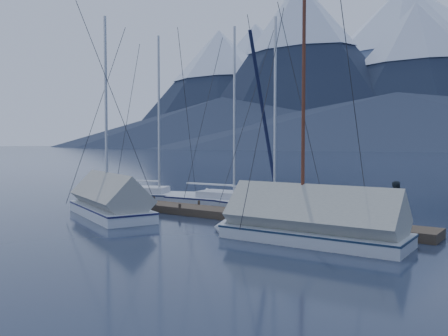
{
  "coord_description": "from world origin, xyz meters",
  "views": [
    {
      "loc": [
        12.28,
        -15.05,
        3.3
      ],
      "look_at": [
        0.0,
        2.0,
        2.2
      ],
      "focal_mm": 38.0,
      "sensor_mm": 36.0,
      "label": 1
    }
  ],
  "objects": [
    {
      "name": "sailboat_open_right",
      "position": [
        1.94,
        3.91,
        0.17
      ],
      "size": [
        7.81,
        3.86,
        9.95
      ],
      "color": "silver",
      "rests_on": "ground"
    },
    {
      "name": "sailboat_open_mid",
      "position": [
        -0.85,
        4.86,
        0.18
      ],
      "size": [
        7.76,
        3.27,
        10.08
      ],
      "color": "silver",
      "rests_on": "ground"
    },
    {
      "name": "mooring_posts",
      "position": [
        -0.5,
        2.0,
        0.35
      ],
      "size": [
        15.12,
        1.52,
        0.35
      ],
      "color": "#382D23",
      "rests_on": "ground"
    },
    {
      "name": "sailboat_covered_near",
      "position": [
        5.0,
        -0.63,
        0.46
      ],
      "size": [
        7.22,
        3.09,
        9.3
      ],
      "color": "silver",
      "rests_on": "ground"
    },
    {
      "name": "sailboat_open_left",
      "position": [
        -5.79,
        4.69,
        0.18
      ],
      "size": [
        7.94,
        5.07,
        10.21
      ],
      "color": "silver",
      "rests_on": "ground"
    },
    {
      "name": "person",
      "position": [
        7.5,
        2.1,
        1.15
      ],
      "size": [
        0.56,
        0.68,
        1.62
      ],
      "primitive_type": "imported",
      "rotation": [
        0.0,
        0.0,
        1.89
      ],
      "color": "black",
      "rests_on": "dock"
    },
    {
      "name": "dock",
      "position": [
        0.0,
        2.0,
        0.11
      ],
      "size": [
        18.0,
        1.5,
        0.54
      ],
      "color": "#382D23",
      "rests_on": "ground"
    },
    {
      "name": "sailboat_covered_far",
      "position": [
        -4.76,
        -0.66,
        0.48
      ],
      "size": [
        7.31,
        4.67,
        9.89
      ],
      "color": "white",
      "rests_on": "ground"
    },
    {
      "name": "ground",
      "position": [
        0.0,
        0.0,
        0.0
      ],
      "size": [
        1000.0,
        1000.0,
        0.0
      ],
      "primitive_type": "plane",
      "color": "black",
      "rests_on": "ground"
    }
  ]
}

